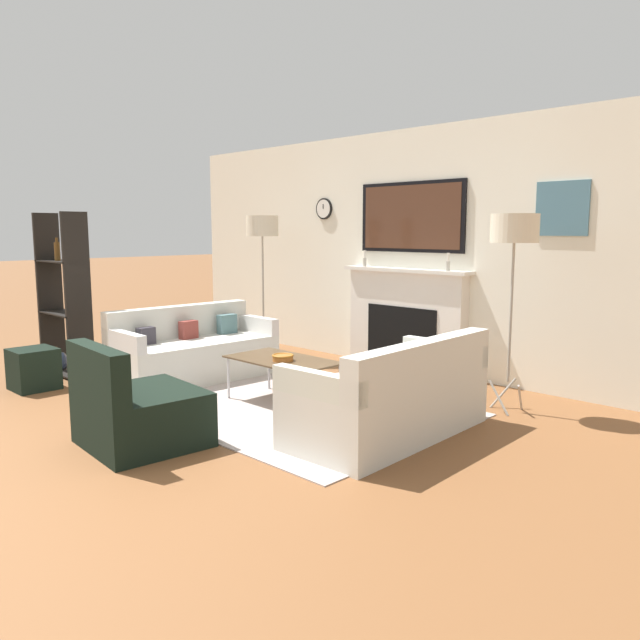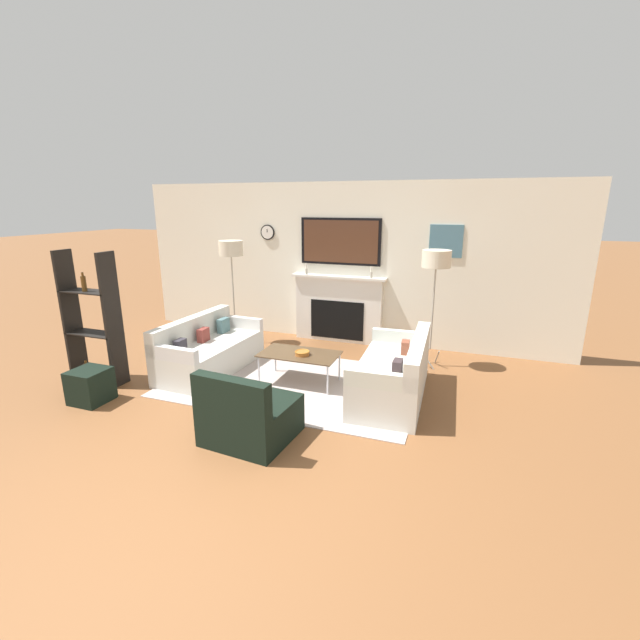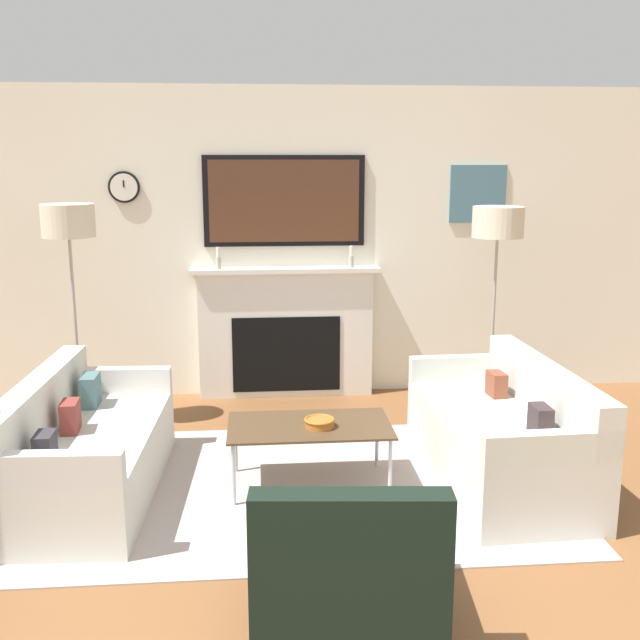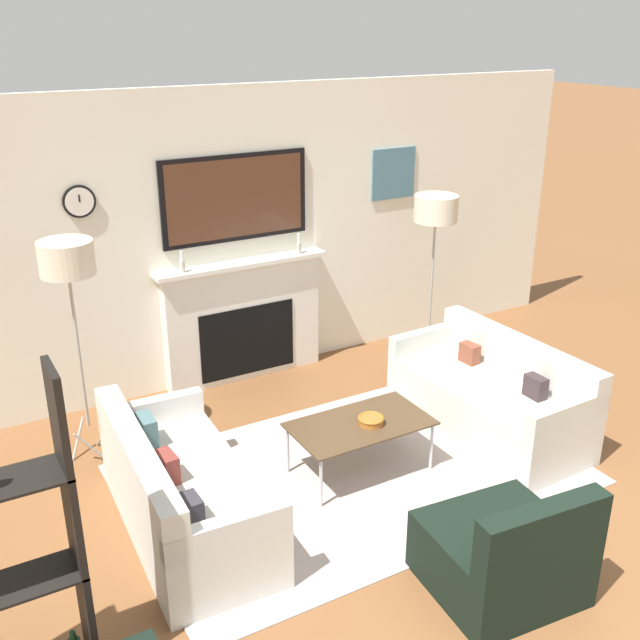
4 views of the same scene
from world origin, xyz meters
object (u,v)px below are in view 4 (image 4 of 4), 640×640
Objects in this scene: couch_left at (181,495)px; coffee_table at (360,426)px; armchair at (505,555)px; decorative_bowl at (371,420)px; floor_lamp_right at (436,211)px; floor_lamp_left at (67,262)px; couch_right at (491,399)px.

coffee_table is (1.42, 0.01, 0.11)m from couch_left.
armchair reaches higher than decorative_bowl.
floor_lamp_right is at bearing 60.99° from armchair.
decorative_bowl is 0.11× the size of floor_lamp_left.
floor_lamp_left is at bearing 157.27° from couch_right.
floor_lamp_right reaches higher than armchair.
couch_left is 2.69m from couch_right.
decorative_bowl is 2.48m from floor_lamp_left.
couch_right is 1.82m from floor_lamp_right.
armchair is 1.51m from coffee_table.
decorative_bowl is at bearing 90.07° from armchair.
armchair is at bearing -129.15° from couch_right.
couch_right is at bearing -103.83° from floor_lamp_right.
armchair is (-1.21, -1.49, -0.03)m from couch_right.
armchair is 3.40m from floor_lamp_right.
couch_right is 1.22m from decorative_bowl.
floor_lamp_right is at bearing 22.67° from couch_left.
armchair reaches higher than couch_right.
decorative_bowl is at bearing -39.27° from coffee_table.
couch_left is 0.98× the size of floor_lamp_left.
couch_right is 1.66× the size of coffee_table.
couch_left is 1.85m from floor_lamp_left.
coffee_table is at bearing -35.74° from floor_lamp_left.
floor_lamp_left is at bearing 180.00° from floor_lamp_right.
floor_lamp_right reaches higher than couch_right.
floor_lamp_left is (-1.72, 1.24, 1.21)m from coffee_table.
floor_lamp_left reaches higher than couch_right.
couch_left is at bearing 179.96° from couch_right.
floor_lamp_left is at bearing 144.14° from decorative_bowl.
coffee_table is 0.59× the size of floor_lamp_left.
floor_lamp_left is 1.02× the size of floor_lamp_right.
floor_lamp_left is (-1.78, 2.74, 1.35)m from armchair.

